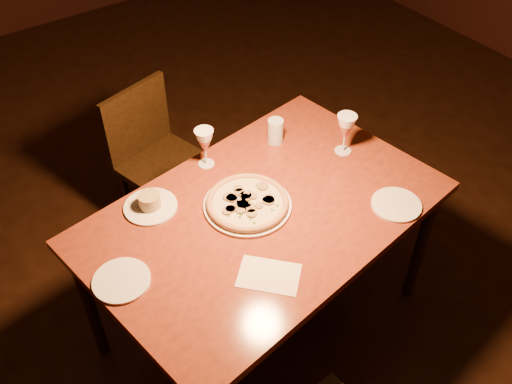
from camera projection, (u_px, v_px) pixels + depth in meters
floor at (267, 276)px, 3.07m from camera, size 7.00×7.00×0.00m
dining_table at (263, 222)px, 2.38m from camera, size 1.57×1.13×0.78m
chair_far at (157, 156)px, 3.05m from camera, size 0.50×0.50×0.86m
pizza_plate at (248, 203)px, 2.33m from camera, size 0.36×0.36×0.04m
ramekin_saucer at (150, 204)px, 2.33m from camera, size 0.22×0.22×0.07m
wine_glass_far at (205, 148)px, 2.48m from camera, size 0.08×0.08×0.19m
wine_glass_right at (345, 134)px, 2.54m from camera, size 0.09×0.09×0.20m
water_tumbler at (275, 131)px, 2.62m from camera, size 0.07×0.07×0.12m
side_plate_left at (121, 280)px, 2.06m from camera, size 0.21×0.21×0.01m
side_plate_near at (396, 205)px, 2.35m from camera, size 0.21×0.21×0.01m
menu_card at (269, 275)px, 2.09m from camera, size 0.26×0.27×0.00m
pendant_light at (266, 27)px, 1.77m from camera, size 0.12×0.12×0.12m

